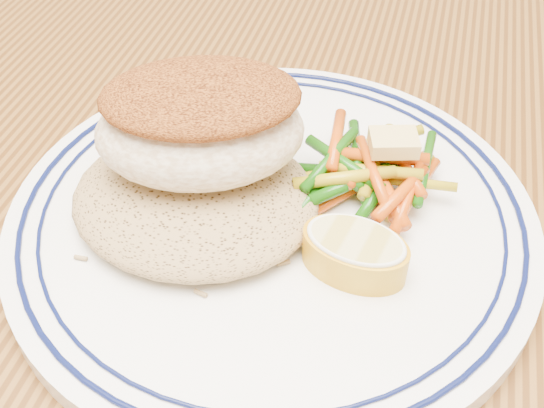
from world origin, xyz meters
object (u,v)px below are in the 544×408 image
Objects in this scene: plate at (272,217)px; lemon_wedge at (355,251)px; fish_fillet at (200,123)px; vegetable_pile at (372,173)px; rice_pilaf at (195,194)px; dining_table at (215,286)px.

plate is 4.83× the size of lemon_wedge.
fish_fillet is 1.35× the size of vegetable_pile.
fish_fillet reaches higher than plate.
rice_pilaf is at bearing 168.28° from lemon_wedge.
lemon_wedge reaches higher than dining_table.
fish_fillet is at bearing -165.34° from vegetable_pile.
fish_fillet is 2.15× the size of lemon_wedge.
fish_fillet is at bearing 158.35° from lemon_wedge.
dining_table is 0.12m from plate.
vegetable_pile is at bearing 30.73° from plate.
rice_pilaf is at bearing -155.57° from vegetable_pile.
plate is 0.06m from lemon_wedge.
fish_fillet reaches higher than dining_table.
dining_table is at bearing 110.97° from fish_fillet.
plate is at bearing -149.27° from vegetable_pile.
vegetable_pile reaches higher than plate.
lemon_wedge is at bearing -89.62° from vegetable_pile.
rice_pilaf is 2.24× the size of lemon_wedge.
rice_pilaf is 0.09m from lemon_wedge.
dining_table is 10.92× the size of rice_pilaf.
fish_fillet is at bearing 91.14° from rice_pilaf.
lemon_wedge is at bearing -29.69° from dining_table.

